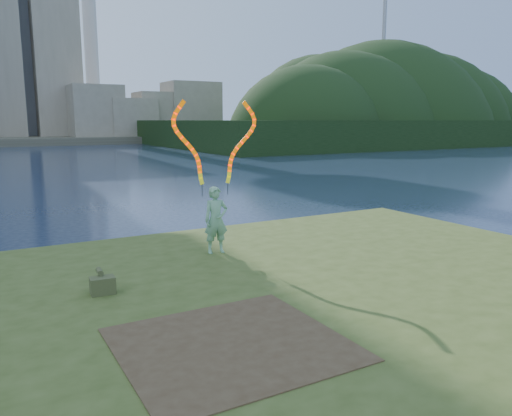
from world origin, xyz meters
TOP-DOWN VIEW (x-y plane):
  - ground at (0.00, 0.00)m, footprint 320.00×320.00m
  - grassy_knoll at (0.00, -2.30)m, footprint 20.00×18.00m
  - dirt_patch at (-2.20, -3.20)m, footprint 3.20×3.00m
  - far_shore at (0.00, 95.00)m, footprint 320.00×40.00m
  - wooded_hill at (59.57, 59.96)m, footprint 78.00×50.00m
  - woman_with_ribbons at (-0.19, 1.65)m, footprint 2.05×0.47m
  - canvas_bag at (-3.35, -0.02)m, footprint 0.47×0.54m

SIDE VIEW (x-z plane):
  - ground at x=0.00m, z-range 0.00..0.00m
  - wooded_hill at x=59.57m, z-range -31.34..31.66m
  - grassy_knoll at x=0.00m, z-range -0.06..0.74m
  - far_shore at x=0.00m, z-range 0.00..1.20m
  - dirt_patch at x=-2.20m, z-range 0.80..0.82m
  - canvas_bag at x=-3.35m, z-range 0.76..1.20m
  - woman_with_ribbons at x=-0.19m, z-range 0.19..4.22m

